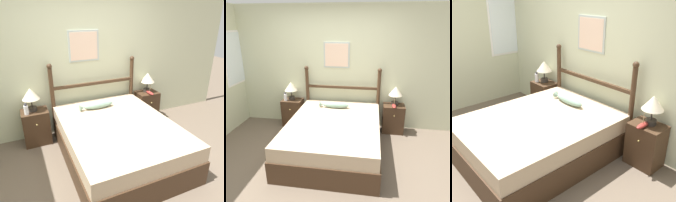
{
  "view_description": "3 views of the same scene",
  "coord_description": "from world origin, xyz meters",
  "views": [
    {
      "loc": [
        -1.05,
        -1.97,
        2.13
      ],
      "look_at": [
        0.25,
        0.95,
        0.78
      ],
      "focal_mm": 35.0,
      "sensor_mm": 36.0,
      "label": 1
    },
    {
      "loc": [
        0.8,
        -2.79,
        2.19
      ],
      "look_at": [
        0.21,
        0.9,
        0.84
      ],
      "focal_mm": 35.0,
      "sensor_mm": 36.0,
      "label": 2
    },
    {
      "loc": [
        2.78,
        -1.23,
        2.16
      ],
      "look_at": [
        0.27,
        0.96,
        0.74
      ],
      "focal_mm": 42.0,
      "sensor_mm": 36.0,
      "label": 3
    }
  ],
  "objects": [
    {
      "name": "headboard",
      "position": [
        0.19,
        1.58,
        0.73
      ],
      "size": [
        1.61,
        0.09,
        1.33
      ],
      "color": "#3D2819",
      "rests_on": "ground_plane"
    },
    {
      "name": "bottle",
      "position": [
        -1.02,
        1.42,
        0.68
      ],
      "size": [
        0.07,
        0.07,
        0.19
      ],
      "color": "white",
      "rests_on": "nightstand_left"
    },
    {
      "name": "bed",
      "position": [
        0.19,
        0.59,
        0.29
      ],
      "size": [
        1.59,
        2.07,
        0.58
      ],
      "color": "#3D2819",
      "rests_on": "ground_plane"
    },
    {
      "name": "model_boat",
      "position": [
        1.27,
        1.39,
        0.62
      ],
      "size": [
        0.08,
        0.24,
        0.19
      ],
      "color": "maroon",
      "rests_on": "nightstand_right"
    },
    {
      "name": "nightstand_left",
      "position": [
        -0.9,
        1.5,
        0.3
      ],
      "size": [
        0.43,
        0.36,
        0.59
      ],
      "color": "#3D2819",
      "rests_on": "ground_plane"
    },
    {
      "name": "nightstand_right",
      "position": [
        1.28,
        1.5,
        0.3
      ],
      "size": [
        0.43,
        0.36,
        0.59
      ],
      "color": "#3D2819",
      "rests_on": "ground_plane"
    },
    {
      "name": "wall_back",
      "position": [
        0.0,
        1.73,
        1.28
      ],
      "size": [
        6.4,
        0.08,
        2.55
      ],
      "color": "beige",
      "rests_on": "ground_plane"
    },
    {
      "name": "fish_pillow",
      "position": [
        0.09,
        1.21,
        0.63
      ],
      "size": [
        0.58,
        0.14,
        0.11
      ],
      "color": "gray",
      "rests_on": "bed"
    },
    {
      "name": "table_lamp_left",
      "position": [
        -0.92,
        1.52,
        0.87
      ],
      "size": [
        0.27,
        0.27,
        0.39
      ],
      "color": "#2D2823",
      "rests_on": "nightstand_left"
    },
    {
      "name": "ground_plane",
      "position": [
        0.0,
        0.0,
        0.0
      ],
      "size": [
        16.0,
        16.0,
        0.0
      ],
      "primitive_type": "plane",
      "color": "brown"
    },
    {
      "name": "table_lamp_right",
      "position": [
        1.29,
        1.53,
        0.87
      ],
      "size": [
        0.27,
        0.27,
        0.39
      ],
      "color": "#2D2823",
      "rests_on": "nightstand_right"
    }
  ]
}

